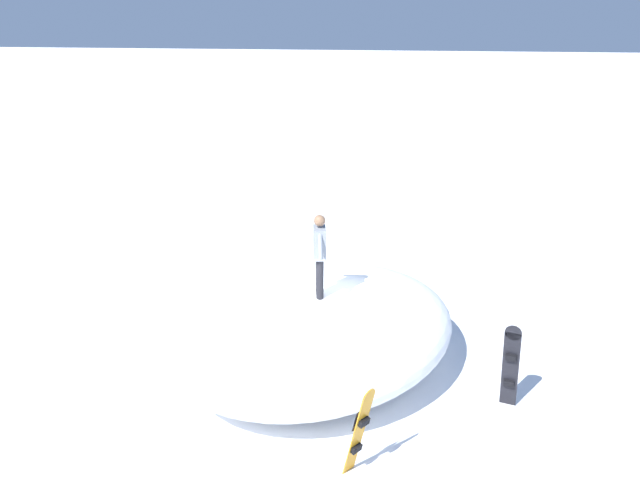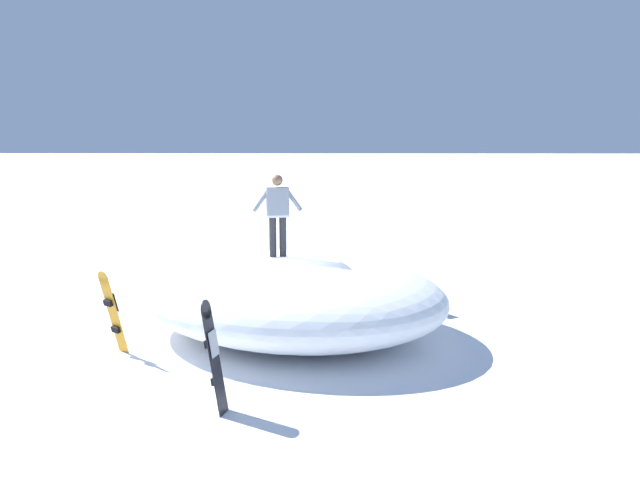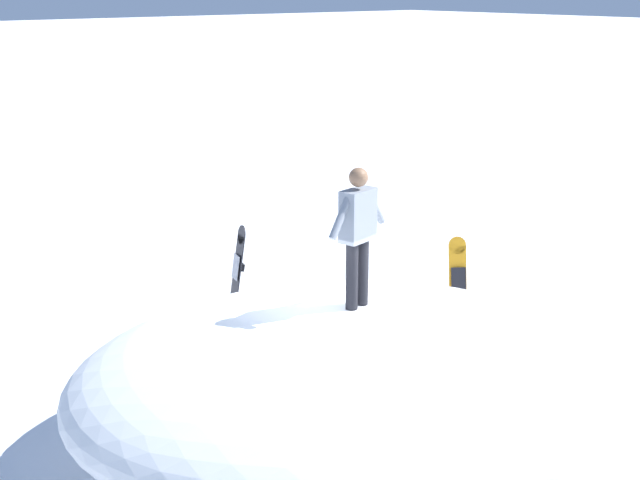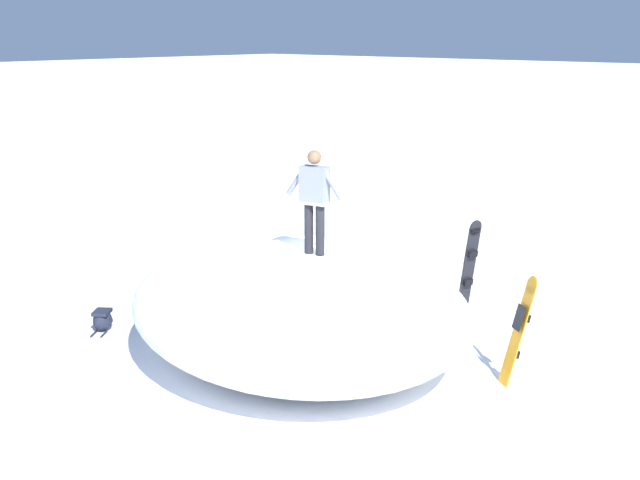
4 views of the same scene
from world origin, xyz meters
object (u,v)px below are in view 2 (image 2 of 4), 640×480
at_px(snowboarder_standing, 278,210).
at_px(backpack_near, 436,307).
at_px(snowboard_secondary_upright, 112,311).
at_px(snowboard_primary_upright, 213,355).

xyz_separation_m(snowboarder_standing, backpack_near, (3.45, 1.63, -2.40)).
distance_m(snowboarder_standing, backpack_near, 4.51).
height_order(snowboarder_standing, snowboard_secondary_upright, snowboarder_standing).
relative_size(snowboard_secondary_upright, backpack_near, 2.68).
relative_size(snowboarder_standing, snowboard_secondary_upright, 0.99).
bearing_deg(snowboarder_standing, snowboard_primary_upright, -100.76).
xyz_separation_m(snowboarder_standing, snowboard_primary_upright, (-0.68, -3.55, -1.70)).
height_order(snowboarder_standing, snowboard_primary_upright, snowboarder_standing).
height_order(snowboard_primary_upright, snowboard_secondary_upright, snowboard_primary_upright).
bearing_deg(snowboarder_standing, backpack_near, 25.28).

